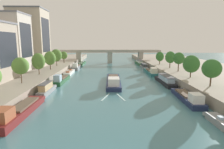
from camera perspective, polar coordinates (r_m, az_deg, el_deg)
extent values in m
cube|color=gray|center=(80.85, -27.25, 0.51)|extent=(36.00, 170.00, 2.53)
cube|color=gray|center=(82.03, 26.31, 0.70)|extent=(36.00, 170.00, 2.53)
cube|color=#1E284C|center=(59.66, 0.44, -2.11)|extent=(4.55, 22.14, 1.03)
cube|color=#1E284C|center=(70.81, 0.35, -0.10)|extent=(3.92, 1.30, 0.88)
cube|color=#1E284C|center=(59.55, 0.44, -1.60)|extent=(4.64, 22.14, 0.06)
cube|color=white|center=(52.00, 0.52, -2.13)|extent=(3.17, 4.47, 2.02)
cube|color=black|center=(54.11, 0.49, -1.32)|extent=(2.46, 0.08, 0.57)
cube|color=brown|center=(61.67, 0.42, -1.00)|extent=(3.43, 11.53, 0.36)
cylinder|color=#232328|center=(52.97, 1.17, -2.42)|extent=(0.07, 0.07, 1.10)
cube|color=silver|center=(44.97, 2.64, -6.82)|extent=(1.88, 5.89, 0.03)
cube|color=silver|center=(44.94, -1.98, -6.82)|extent=(2.12, 5.84, 0.03)
cube|color=maroon|center=(37.87, -25.89, -10.12)|extent=(3.29, 15.61, 1.27)
cube|color=maroon|center=(44.92, -21.47, -6.55)|extent=(2.89, 1.31, 1.00)
cube|color=maroon|center=(37.66, -25.97, -9.17)|extent=(3.35, 15.61, 0.06)
cube|color=#9E5133|center=(32.97, -30.08, -10.50)|extent=(2.32, 3.15, 1.79)
cube|color=black|center=(34.17, -28.82, -9.21)|extent=(1.81, 0.06, 0.50)
cube|color=brown|center=(38.93, -25.01, -8.16)|extent=(2.49, 8.13, 0.36)
cylinder|color=#232328|center=(33.37, -28.81, -10.77)|extent=(0.07, 0.07, 1.10)
cube|color=gray|center=(50.69, -19.13, -4.77)|extent=(2.17, 9.42, 1.16)
cube|color=gray|center=(55.33, -17.49, -3.35)|extent=(1.95, 1.27, 0.95)
cube|color=gray|center=(50.55, -19.17, -4.11)|extent=(2.21, 9.42, 0.06)
cube|color=tan|center=(49.94, -19.39, -3.35)|extent=(1.75, 6.03, 1.53)
cube|color=#4C4C51|center=(49.76, -19.45, -2.44)|extent=(1.88, 6.22, 0.08)
cylinder|color=#232328|center=(47.73, -19.93, -4.25)|extent=(0.07, 0.07, 1.10)
cube|color=#235633|center=(62.99, -14.98, -1.76)|extent=(2.86, 12.51, 1.13)
cube|color=#235633|center=(69.21, -13.57, -0.57)|extent=(2.42, 1.31, 0.93)
cube|color=#235633|center=(62.88, -15.01, -1.23)|extent=(2.91, 12.51, 0.06)
cube|color=#9EBCD6|center=(58.70, -16.13, -1.06)|extent=(1.95, 2.54, 1.96)
cube|color=black|center=(59.83, -15.80, -0.55)|extent=(1.51, 0.07, 0.55)
cube|color=brown|center=(64.02, -14.73, -0.83)|extent=(2.14, 6.52, 0.36)
cylinder|color=#232328|center=(59.14, -15.62, -1.38)|extent=(0.07, 0.07, 1.10)
cube|color=silver|center=(78.90, -12.79, 0.60)|extent=(2.72, 11.93, 0.98)
cube|color=silver|center=(85.01, -12.03, 1.35)|extent=(2.41, 1.25, 0.85)
cube|color=silver|center=(78.82, -12.80, 0.97)|extent=(2.77, 11.93, 0.06)
cube|color=#9E5133|center=(81.33, -12.48, 1.42)|extent=(1.27, 0.92, 0.40)
cube|color=#9E5133|center=(75.55, -13.27, 0.78)|extent=(1.40, 1.12, 0.48)
cylinder|color=#232328|center=(75.20, -13.03, 0.98)|extent=(0.07, 0.07, 1.10)
cube|color=gray|center=(93.16, -10.64, 2.15)|extent=(3.02, 13.67, 1.21)
cube|color=gray|center=(100.17, -10.07, 2.77)|extent=(2.64, 1.30, 0.97)
cube|color=gray|center=(93.08, -10.66, 2.54)|extent=(3.07, 13.67, 0.06)
cube|color=white|center=(88.41, -11.10, 2.77)|extent=(2.12, 2.76, 1.86)
cube|color=black|center=(89.72, -10.97, 3.05)|extent=(1.65, 0.06, 0.52)
cube|color=brown|center=(94.39, -10.54, 2.77)|extent=(2.28, 7.12, 0.36)
cylinder|color=#232328|center=(88.93, -10.77, 2.57)|extent=(0.07, 0.07, 1.10)
cube|color=#235633|center=(109.91, -9.15, 3.30)|extent=(3.16, 15.60, 0.98)
cube|color=#235633|center=(117.89, -8.57, 3.81)|extent=(2.81, 1.25, 0.85)
cube|color=#235633|center=(109.85, -9.16, 3.57)|extent=(3.22, 15.60, 0.06)
cube|color=white|center=(113.19, -8.91, 3.88)|extent=(1.48, 0.92, 0.40)
cube|color=white|center=(105.54, -9.52, 3.45)|extent=(1.63, 1.12, 0.48)
cylinder|color=#232328|center=(105.13, -9.31, 3.60)|extent=(0.07, 0.07, 1.10)
cube|color=gray|center=(37.50, 27.38, -10.46)|extent=(1.92, 1.24, 0.88)
cube|color=#9EBCD6|center=(34.59, 30.20, -11.22)|extent=(1.01, 0.91, 0.40)
cube|color=#1E284C|center=(45.60, 21.68, -6.66)|extent=(3.49, 13.83, 1.01)
cube|color=#1E284C|center=(52.13, 18.91, -4.33)|extent=(2.87, 1.32, 0.87)
cube|color=#1E284C|center=(45.45, 21.73, -6.01)|extent=(3.55, 13.83, 0.06)
cube|color=white|center=(41.06, 24.11, -6.53)|extent=(2.33, 2.83, 1.76)
cube|color=black|center=(42.21, 23.40, -5.67)|extent=(1.78, 0.10, 0.49)
cube|color=brown|center=(46.64, 21.15, -5.31)|extent=(2.59, 7.22, 0.36)
cylinder|color=#232328|center=(41.81, 24.35, -6.73)|extent=(0.07, 0.07, 1.10)
cube|color=black|center=(61.04, 15.78, -2.17)|extent=(2.95, 14.25, 1.13)
cube|color=black|center=(68.02, 13.91, -0.76)|extent=(2.69, 1.26, 0.93)
cube|color=black|center=(60.92, 15.81, -1.62)|extent=(3.01, 14.25, 0.06)
cube|color=#9EBCD6|center=(60.11, 16.05, -1.04)|extent=(2.40, 9.13, 1.48)
cube|color=#4C4C51|center=(59.97, 16.08, -0.31)|extent=(2.57, 9.40, 0.08)
cylinder|color=#232328|center=(56.98, 17.53, -1.90)|extent=(0.07, 0.07, 1.10)
cube|color=#23666B|center=(78.29, 11.64, 0.60)|extent=(3.07, 15.12, 1.06)
cube|color=#23666B|center=(85.92, 10.54, 1.52)|extent=(2.75, 1.26, 0.89)
cube|color=#23666B|center=(78.21, 11.65, 1.00)|extent=(3.13, 15.12, 0.06)
cube|color=beige|center=(73.11, 12.52, 1.17)|extent=(2.20, 3.04, 2.01)
cube|color=black|center=(74.53, 12.27, 1.58)|extent=(1.73, 0.05, 0.56)
cube|color=brown|center=(79.63, 11.43, 1.32)|extent=(2.34, 7.87, 0.36)
cylinder|color=#232328|center=(73.85, 12.73, 0.90)|extent=(0.07, 0.07, 1.10)
cube|color=gray|center=(94.66, 9.53, 2.22)|extent=(2.15, 11.03, 0.92)
cube|color=gray|center=(100.33, 8.85, 2.72)|extent=(1.87, 1.24, 0.82)
cube|color=gray|center=(94.60, 9.54, 2.51)|extent=(2.19, 11.03, 0.06)
cube|color=#38383D|center=(93.98, 9.62, 2.86)|extent=(1.72, 7.07, 1.25)
cube|color=#4C4C51|center=(93.90, 9.63, 3.26)|extent=(1.85, 7.28, 0.08)
cylinder|color=#232328|center=(91.39, 10.15, 2.60)|extent=(0.07, 0.07, 1.10)
cube|color=#235633|center=(110.19, 8.25, 3.38)|extent=(3.09, 15.37, 1.11)
cube|color=#235633|center=(118.02, 7.55, 3.88)|extent=(2.73, 1.28, 0.92)
cube|color=#235633|center=(110.12, 8.26, 3.68)|extent=(3.14, 15.37, 0.06)
cube|color=white|center=(109.31, 8.34, 3.96)|extent=(2.49, 9.85, 1.21)
cube|color=#4C4C51|center=(109.24, 8.35, 4.30)|extent=(2.67, 10.14, 0.08)
cylinder|color=#232328|center=(105.65, 8.94, 3.71)|extent=(0.07, 0.07, 1.10)
cylinder|color=brown|center=(52.95, -25.72, -0.64)|extent=(0.25, 0.25, 3.25)
ellipsoid|color=#568438|center=(52.55, -25.95, 2.36)|extent=(4.10, 4.10, 4.27)
cylinder|color=brown|center=(64.92, -21.22, 1.27)|extent=(0.28, 0.28, 2.82)
ellipsoid|color=#568438|center=(64.59, -21.37, 3.75)|extent=(4.09, 4.09, 5.19)
cylinder|color=brown|center=(74.90, -18.13, 2.54)|extent=(0.31, 0.31, 2.85)
ellipsoid|color=#568438|center=(74.61, -18.25, 4.70)|extent=(4.25, 4.25, 5.15)
cylinder|color=brown|center=(85.23, -16.39, 3.56)|extent=(0.28, 0.28, 3.14)
ellipsoid|color=#568438|center=(84.97, -16.49, 5.58)|extent=(4.75, 4.75, 5.25)
cylinder|color=brown|center=(96.63, -14.32, 4.24)|extent=(0.38, 0.38, 2.70)
ellipsoid|color=#568438|center=(96.44, -14.38, 5.65)|extent=(3.68, 3.68, 3.79)
cylinder|color=brown|center=(50.41, 27.66, -1.44)|extent=(0.35, 0.35, 2.98)
ellipsoid|color=#336B2D|center=(50.00, 27.91, 1.60)|extent=(4.40, 4.40, 4.43)
cylinder|color=brown|center=(59.91, 22.66, 0.39)|extent=(0.30, 0.30, 2.61)
ellipsoid|color=#336B2D|center=(59.56, 22.84, 2.97)|extent=(4.71, 4.71, 5.12)
cylinder|color=brown|center=(70.70, 19.42, 2.32)|extent=(0.34, 0.34, 3.51)
ellipsoid|color=#336B2D|center=(70.40, 19.56, 4.66)|extent=(3.89, 3.89, 4.17)
cylinder|color=brown|center=(79.01, 17.11, 3.00)|extent=(0.35, 0.35, 2.98)
ellipsoid|color=#336B2D|center=(78.75, 17.21, 5.00)|extent=(3.97, 3.97, 4.70)
cylinder|color=brown|center=(90.27, 14.20, 3.77)|extent=(0.36, 0.36, 2.40)
ellipsoid|color=#336B2D|center=(90.05, 14.27, 5.28)|extent=(3.66, 3.66, 4.35)
cube|color=#232833|center=(57.56, -28.78, 6.64)|extent=(0.04, 9.34, 9.11)
cube|color=#BCB2A8|center=(75.79, -28.07, 8.31)|extent=(10.49, 11.23, 19.62)
cube|color=slate|center=(76.37, -28.71, 15.85)|extent=(10.80, 11.57, 0.50)
cube|color=#232833|center=(73.60, -24.42, 9.34)|extent=(0.04, 8.98, 11.77)
cube|color=#B2A38E|center=(90.79, -23.51, 10.05)|extent=(13.88, 12.42, 23.78)
cube|color=#565B66|center=(91.78, -24.06, 17.63)|extent=(14.29, 12.79, 0.50)
cube|color=#232833|center=(88.46, -19.31, 11.11)|extent=(0.04, 9.94, 14.27)
cube|color=#9E998E|center=(114.95, -0.66, 6.85)|extent=(61.39, 4.40, 0.60)
cube|color=#9E998E|center=(112.92, -0.65, 7.17)|extent=(61.39, 0.30, 0.90)
cube|color=#9E998E|center=(116.91, -0.67, 7.27)|extent=(61.39, 0.30, 0.90)
cube|color=#9E998E|center=(116.49, -9.93, 5.00)|extent=(2.80, 3.60, 6.45)
cube|color=#9E998E|center=(115.20, -0.65, 5.10)|extent=(2.80, 3.60, 6.45)
cube|color=#9E998E|center=(116.91, 8.58, 5.06)|extent=(2.80, 3.60, 6.45)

